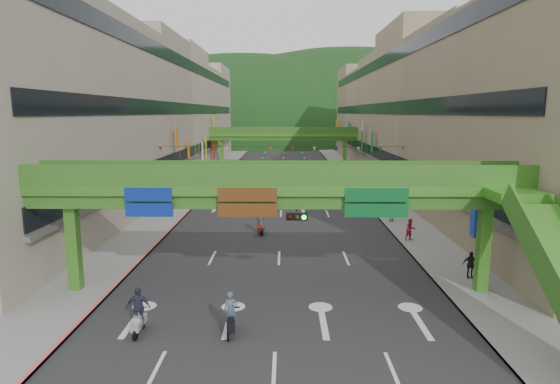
# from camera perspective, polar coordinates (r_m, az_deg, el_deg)

# --- Properties ---
(ground) EXTENTS (320.00, 320.00, 0.00)m
(ground) POSITION_cam_1_polar(r_m,az_deg,el_deg) (20.63, -0.59, -18.30)
(ground) COLOR black
(ground) RESTS_ON ground
(road_slab) EXTENTS (18.00, 140.00, 0.02)m
(road_slab) POSITION_cam_1_polar(r_m,az_deg,el_deg) (68.90, 0.30, 1.62)
(road_slab) COLOR #28282B
(road_slab) RESTS_ON ground
(sidewalk_left) EXTENTS (4.00, 140.00, 0.15)m
(sidewalk_left) POSITION_cam_1_polar(r_m,az_deg,el_deg) (69.83, -8.77, 1.66)
(sidewalk_left) COLOR gray
(sidewalk_left) RESTS_ON ground
(sidewalk_right) EXTENTS (4.00, 140.00, 0.15)m
(sidewalk_right) POSITION_cam_1_polar(r_m,az_deg,el_deg) (69.70, 9.38, 1.63)
(sidewalk_right) COLOR gray
(sidewalk_right) RESTS_ON ground
(curb_left) EXTENTS (0.20, 140.00, 0.18)m
(curb_left) POSITION_cam_1_polar(r_m,az_deg,el_deg) (69.54, -7.22, 1.68)
(curb_left) COLOR #CC5959
(curb_left) RESTS_ON ground
(curb_right) EXTENTS (0.20, 140.00, 0.18)m
(curb_right) POSITION_cam_1_polar(r_m,az_deg,el_deg) (69.43, 7.83, 1.65)
(curb_right) COLOR gray
(curb_right) RESTS_ON ground
(building_row_left) EXTENTS (12.80, 95.00, 19.00)m
(building_row_left) POSITION_cam_1_polar(r_m,az_deg,el_deg) (70.90, -15.38, 9.17)
(building_row_left) COLOR #9E937F
(building_row_left) RESTS_ON ground
(building_row_right) EXTENTS (12.80, 95.00, 19.00)m
(building_row_right) POSITION_cam_1_polar(r_m,az_deg,el_deg) (70.68, 16.04, 9.13)
(building_row_right) COLOR gray
(building_row_right) RESTS_ON ground
(overpass_near) EXTENTS (28.00, 12.27, 7.10)m
(overpass_near) POSITION_cam_1_polar(r_m,az_deg,el_deg) (24.02, 1.89, -1.06)
(overpass_near) COLOR #4C9E2D
(overpass_near) RESTS_ON ground
(overpass_far) EXTENTS (28.00, 2.20, 7.10)m
(overpass_far) POSITION_cam_1_polar(r_m,az_deg,el_deg) (83.33, 0.37, 6.74)
(overpass_far) COLOR #4C9E2D
(overpass_far) RESTS_ON ground
(hill_left) EXTENTS (168.00, 140.00, 112.00)m
(hill_left) POSITION_cam_1_polar(r_m,az_deg,el_deg) (179.14, -4.32, 6.56)
(hill_left) COLOR #1C4419
(hill_left) RESTS_ON ground
(hill_right) EXTENTS (208.00, 176.00, 128.00)m
(hill_right) POSITION_cam_1_polar(r_m,az_deg,el_deg) (199.97, 7.76, 6.82)
(hill_right) COLOR #1C4419
(hill_right) RESTS_ON ground
(bunting_string) EXTENTS (26.00, 0.36, 0.47)m
(bunting_string) POSITION_cam_1_polar(r_m,az_deg,el_deg) (48.36, 0.16, 5.27)
(bunting_string) COLOR black
(bunting_string) RESTS_ON ground
(scooter_rider_near) EXTENTS (0.66, 1.60, 1.98)m
(scooter_rider_near) POSITION_cam_1_polar(r_m,az_deg,el_deg) (21.25, -6.03, -14.73)
(scooter_rider_near) COLOR black
(scooter_rider_near) RESTS_ON ground
(scooter_rider_mid) EXTENTS (0.95, 1.59, 2.06)m
(scooter_rider_mid) POSITION_cam_1_polar(r_m,az_deg,el_deg) (53.03, 4.09, 0.31)
(scooter_rider_mid) COLOR black
(scooter_rider_mid) RESTS_ON ground
(scooter_rider_left) EXTENTS (1.09, 1.60, 2.20)m
(scooter_rider_left) POSITION_cam_1_polar(r_m,az_deg,el_deg) (22.00, -16.90, -13.67)
(scooter_rider_left) COLOR #9C9EA5
(scooter_rider_left) RESTS_ON ground
(scooter_rider_far) EXTENTS (0.94, 1.59, 2.11)m
(scooter_rider_far) POSITION_cam_1_polar(r_m,az_deg,el_deg) (37.47, -2.33, -3.60)
(scooter_rider_far) COLOR maroon
(scooter_rider_far) RESTS_ON ground
(parked_scooter_row) EXTENTS (1.60, 9.35, 1.08)m
(parked_scooter_row) POSITION_cam_1_polar(r_m,az_deg,el_deg) (49.63, 9.21, -1.07)
(parked_scooter_row) COLOR black
(parked_scooter_row) RESTS_ON ground
(car_silver) EXTENTS (2.04, 4.19, 1.32)m
(car_silver) POSITION_cam_1_polar(r_m,az_deg,el_deg) (58.96, -6.58, 0.82)
(car_silver) COLOR #B6B8BF
(car_silver) RESTS_ON ground
(car_yellow) EXTENTS (1.86, 3.79, 1.24)m
(car_yellow) POSITION_cam_1_polar(r_m,az_deg,el_deg) (71.12, 2.97, 2.35)
(car_yellow) COLOR #F5B212
(car_yellow) RESTS_ON ground
(pedestrian_red) EXTENTS (0.96, 0.83, 1.67)m
(pedestrian_red) POSITION_cam_1_polar(r_m,az_deg,el_deg) (36.63, 15.61, -4.66)
(pedestrian_red) COLOR #BD2643
(pedestrian_red) RESTS_ON ground
(pedestrian_dark) EXTENTS (0.94, 0.43, 1.57)m
(pedestrian_dark) POSITION_cam_1_polar(r_m,az_deg,el_deg) (29.71, 22.16, -8.48)
(pedestrian_dark) COLOR black
(pedestrian_dark) RESTS_ON ground
(pedestrian_blue) EXTENTS (0.99, 0.76, 1.90)m
(pedestrian_blue) POSITION_cam_1_polar(r_m,az_deg,el_deg) (42.50, 13.41, -2.44)
(pedestrian_blue) COLOR #28404F
(pedestrian_blue) RESTS_ON ground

